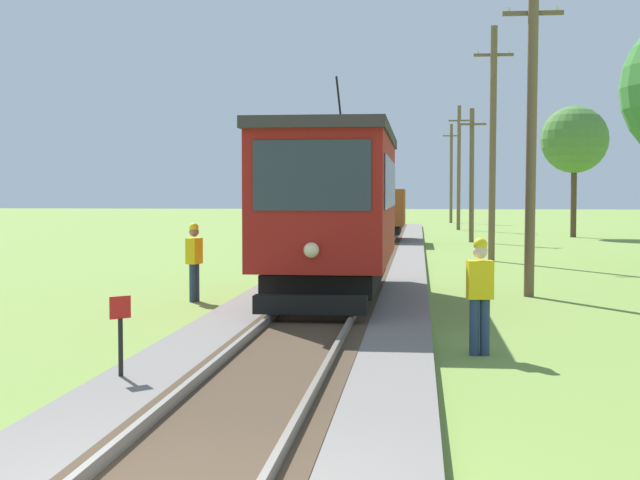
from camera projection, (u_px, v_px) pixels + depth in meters
red_tram at (333, 205)px, 19.88m from camera, size 2.60×8.54×4.79m
freight_car at (380, 211)px, 43.60m from camera, size 2.40×5.20×2.31m
utility_pole_near_tram at (531, 133)px, 21.09m from camera, size 1.40×0.53×7.53m
utility_pole_mid at (493, 142)px, 32.18m from camera, size 1.40×0.54×8.35m
utility_pole_far at (472, 173)px, 44.94m from camera, size 1.40×0.59×6.66m
utility_pole_distant at (459, 166)px, 59.49m from camera, size 1.40×0.38×8.18m
utility_pole_horizon at (451, 172)px, 73.59m from camera, size 1.40×0.52×8.05m
trackside_signal_marker at (121, 337)px, 11.22m from camera, size 0.21×0.21×1.18m
track_worker at (480, 291)px, 13.63m from camera, size 0.41×0.29×1.78m
second_worker at (194, 258)px, 20.36m from camera, size 0.33×0.43×1.78m
tree_right_near at (575, 140)px, 49.67m from camera, size 3.69×3.69×7.23m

